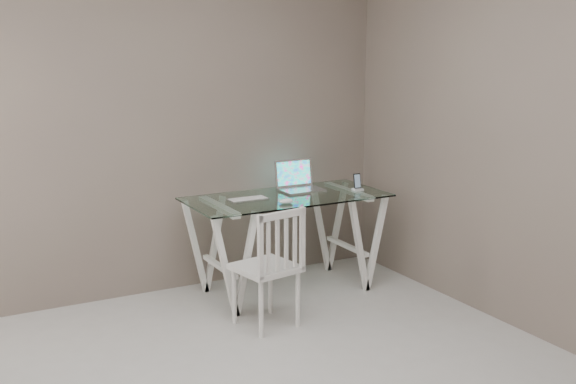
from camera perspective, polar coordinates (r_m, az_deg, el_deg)
name	(u,v)px	position (r m, az deg, el deg)	size (l,w,h in m)	color
room	(266,82)	(3.23, -1.71, 8.71)	(4.50, 4.52, 2.71)	#AAA7A3
desk	(287,243)	(5.48, -0.12, -4.04)	(1.50, 0.70, 0.75)	silver
chair	(272,263)	(4.77, -1.29, -5.60)	(0.44, 0.44, 0.83)	silver
laptop	(298,183)	(5.61, 0.81, 0.73)	(0.32, 0.26, 0.23)	silver
keyboard	(248,199)	(5.28, -3.20, -0.56)	(0.29, 0.13, 0.01)	silver
mouse	(286,201)	(5.15, -0.15, -0.72)	(0.11, 0.06, 0.03)	white
phone_dock	(357,186)	(5.61, 5.51, 0.49)	(0.07, 0.07, 0.13)	white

